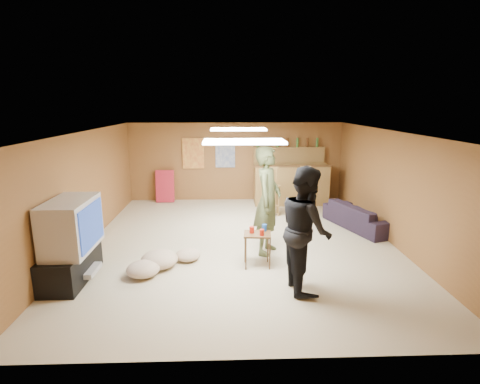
{
  "coord_description": "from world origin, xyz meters",
  "views": [
    {
      "loc": [
        -0.26,
        -7.04,
        2.72
      ],
      "look_at": [
        0.0,
        0.2,
        1.0
      ],
      "focal_mm": 28.0,
      "sensor_mm": 36.0,
      "label": 1
    }
  ],
  "objects_px": {
    "sofa": "(360,216)",
    "tray_table": "(257,250)",
    "person_olive": "(268,201)",
    "tv_body": "(71,225)",
    "person_black": "(306,229)",
    "bar_counter": "(291,184)"
  },
  "relations": [
    {
      "from": "sofa",
      "to": "tray_table",
      "type": "xyz_separation_m",
      "value": [
        -2.45,
        -1.95,
        0.02
      ]
    },
    {
      "from": "sofa",
      "to": "tray_table",
      "type": "distance_m",
      "value": 3.13
    },
    {
      "from": "person_olive",
      "to": "tray_table",
      "type": "xyz_separation_m",
      "value": [
        -0.23,
        -0.61,
        -0.7
      ]
    },
    {
      "from": "tv_body",
      "to": "sofa",
      "type": "bearing_deg",
      "value": 23.75
    },
    {
      "from": "tv_body",
      "to": "sofa",
      "type": "relative_size",
      "value": 0.6
    },
    {
      "from": "sofa",
      "to": "tray_table",
      "type": "relative_size",
      "value": 3.15
    },
    {
      "from": "tray_table",
      "to": "person_olive",
      "type": "bearing_deg",
      "value": 68.99
    },
    {
      "from": "person_olive",
      "to": "tray_table",
      "type": "distance_m",
      "value": 0.96
    },
    {
      "from": "tv_body",
      "to": "person_black",
      "type": "bearing_deg",
      "value": -6.17
    },
    {
      "from": "bar_counter",
      "to": "person_olive",
      "type": "height_order",
      "value": "person_olive"
    },
    {
      "from": "bar_counter",
      "to": "person_olive",
      "type": "distance_m",
      "value": 3.61
    },
    {
      "from": "person_black",
      "to": "tray_table",
      "type": "bearing_deg",
      "value": 33.69
    },
    {
      "from": "person_black",
      "to": "tray_table",
      "type": "xyz_separation_m",
      "value": [
        -0.64,
        0.79,
        -0.64
      ]
    },
    {
      "from": "person_olive",
      "to": "tray_table",
      "type": "relative_size",
      "value": 3.39
    },
    {
      "from": "person_olive",
      "to": "person_black",
      "type": "height_order",
      "value": "person_olive"
    },
    {
      "from": "tv_body",
      "to": "bar_counter",
      "type": "height_order",
      "value": "tv_body"
    },
    {
      "from": "sofa",
      "to": "tray_table",
      "type": "height_order",
      "value": "tray_table"
    },
    {
      "from": "tv_body",
      "to": "sofa",
      "type": "xyz_separation_m",
      "value": [
        5.35,
        2.35,
        -0.63
      ]
    },
    {
      "from": "tv_body",
      "to": "person_olive",
      "type": "xyz_separation_m",
      "value": [
        3.13,
        1.02,
        0.09
      ]
    },
    {
      "from": "person_black",
      "to": "tray_table",
      "type": "relative_size",
      "value": 3.17
    },
    {
      "from": "tv_body",
      "to": "person_olive",
      "type": "bearing_deg",
      "value": 18.01
    },
    {
      "from": "tv_body",
      "to": "bar_counter",
      "type": "xyz_separation_m",
      "value": [
        4.15,
        4.45,
        -0.35
      ]
    }
  ]
}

